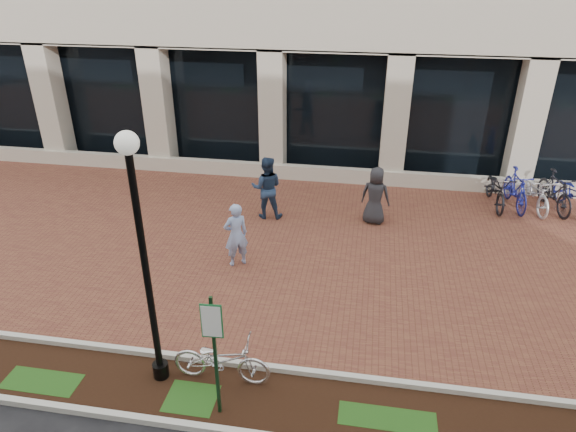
% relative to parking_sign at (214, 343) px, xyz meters
% --- Properties ---
extents(ground, '(120.00, 120.00, 0.00)m').
position_rel_parking_sign_xyz_m(ground, '(0.88, 5.60, -1.50)').
color(ground, black).
rests_on(ground, ground).
extents(brick_plaza, '(40.00, 9.00, 0.01)m').
position_rel_parking_sign_xyz_m(brick_plaza, '(0.88, 5.60, -1.50)').
color(brick_plaza, brown).
rests_on(brick_plaza, ground).
extents(planting_strip, '(40.00, 1.50, 0.01)m').
position_rel_parking_sign_xyz_m(planting_strip, '(0.88, 0.35, -1.50)').
color(planting_strip, black).
rests_on(planting_strip, ground).
extents(curb_plaza_side, '(40.00, 0.12, 0.12)m').
position_rel_parking_sign_xyz_m(curb_plaza_side, '(0.88, 1.10, -1.44)').
color(curb_plaza_side, beige).
rests_on(curb_plaza_side, ground).
extents(parking_sign, '(0.34, 0.07, 2.35)m').
position_rel_parking_sign_xyz_m(parking_sign, '(0.00, 0.00, 0.00)').
color(parking_sign, '#14371A').
rests_on(parking_sign, ground).
extents(lamppost, '(0.36, 0.36, 4.62)m').
position_rel_parking_sign_xyz_m(lamppost, '(-1.28, 0.62, 1.10)').
color(lamppost, black).
rests_on(lamppost, ground).
extents(locked_bicycle, '(1.76, 0.62, 0.92)m').
position_rel_parking_sign_xyz_m(locked_bicycle, '(-0.16, 0.74, -1.04)').
color(locked_bicycle, silver).
rests_on(locked_bicycle, ground).
extents(pedestrian_left, '(0.72, 0.66, 1.65)m').
position_rel_parking_sign_xyz_m(pedestrian_left, '(-0.87, 4.53, -0.68)').
color(pedestrian_left, '#8EA3D3').
rests_on(pedestrian_left, ground).
extents(pedestrian_mid, '(0.96, 0.79, 1.83)m').
position_rel_parking_sign_xyz_m(pedestrian_mid, '(-0.67, 7.19, -0.59)').
color(pedestrian_mid, navy).
rests_on(pedestrian_mid, ground).
extents(pedestrian_right, '(0.90, 0.68, 1.66)m').
position_rel_parking_sign_xyz_m(pedestrian_right, '(2.40, 7.35, -0.67)').
color(pedestrian_right, '#252529').
rests_on(pedestrian_right, ground).
extents(bike_rack_cluster, '(3.20, 2.12, 1.17)m').
position_rel_parking_sign_xyz_m(bike_rack_cluster, '(7.09, 9.05, -0.95)').
color(bike_rack_cluster, black).
rests_on(bike_rack_cluster, ground).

